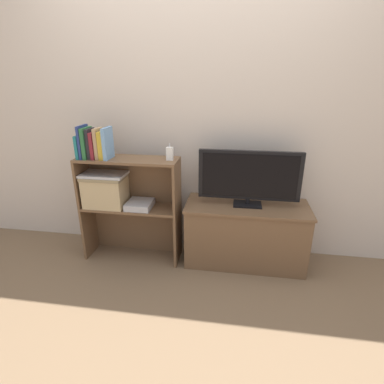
# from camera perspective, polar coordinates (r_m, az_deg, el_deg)

# --- Properties ---
(ground_plane) EXTENTS (16.00, 16.00, 0.00)m
(ground_plane) POSITION_cam_1_polar(r_m,az_deg,el_deg) (2.52, -0.47, -14.50)
(ground_plane) COLOR brown
(wall_back) EXTENTS (10.00, 0.05, 2.40)m
(wall_back) POSITION_cam_1_polar(r_m,az_deg,el_deg) (2.50, 1.09, 14.89)
(wall_back) COLOR beige
(wall_back) RESTS_ON ground_plane
(tv_stand) EXTENTS (0.98, 0.42, 0.52)m
(tv_stand) POSITION_cam_1_polar(r_m,az_deg,el_deg) (2.53, 10.09, -7.81)
(tv_stand) COLOR brown
(tv_stand) RESTS_ON ground_plane
(tv) EXTENTS (0.78, 0.14, 0.44)m
(tv) POSITION_cam_1_polar(r_m,az_deg,el_deg) (2.34, 10.86, 2.87)
(tv) COLOR black
(tv) RESTS_ON tv_stand
(bookshelf_lower_tier) EXTENTS (0.80, 0.26, 0.47)m
(bookshelf_lower_tier) POSITION_cam_1_polar(r_m,az_deg,el_deg) (2.64, -10.90, -5.76)
(bookshelf_lower_tier) COLOR brown
(bookshelf_lower_tier) RESTS_ON ground_plane
(bookshelf_upper_tier) EXTENTS (0.80, 0.26, 0.40)m
(bookshelf_upper_tier) POSITION_cam_1_polar(r_m,az_deg,el_deg) (2.48, -11.60, 3.26)
(bookshelf_upper_tier) COLOR brown
(bookshelf_upper_tier) RESTS_ON bookshelf_lower_tier
(book_teal) EXTENTS (0.02, 0.15, 0.18)m
(book_teal) POSITION_cam_1_polar(r_m,az_deg,el_deg) (2.50, -20.46, 8.15)
(book_teal) COLOR #1E7075
(book_teal) RESTS_ON bookshelf_upper_tier
(book_navy) EXTENTS (0.02, 0.16, 0.25)m
(book_navy) POSITION_cam_1_polar(r_m,az_deg,el_deg) (2.48, -19.98, 8.99)
(book_navy) COLOR navy
(book_navy) RESTS_ON bookshelf_upper_tier
(book_forest) EXTENTS (0.03, 0.16, 0.23)m
(book_forest) POSITION_cam_1_polar(r_m,az_deg,el_deg) (2.47, -19.35, 8.82)
(book_forest) COLOR #286638
(book_forest) RESTS_ON bookshelf_upper_tier
(book_charcoal) EXTENTS (0.02, 0.13, 0.23)m
(book_charcoal) POSITION_cam_1_polar(r_m,az_deg,el_deg) (2.45, -18.71, 8.75)
(book_charcoal) COLOR #232328
(book_charcoal) RESTS_ON bookshelf_upper_tier
(book_maroon) EXTENTS (0.03, 0.14, 0.20)m
(book_maroon) POSITION_cam_1_polar(r_m,az_deg,el_deg) (2.44, -18.02, 8.49)
(book_maroon) COLOR maroon
(book_maroon) RESTS_ON bookshelf_upper_tier
(book_tan) EXTENTS (0.03, 0.12, 0.23)m
(book_tan) POSITION_cam_1_polar(r_m,az_deg,el_deg) (2.42, -17.38, 8.83)
(book_tan) COLOR tan
(book_tan) RESTS_ON bookshelf_upper_tier
(book_mustard) EXTENTS (0.04, 0.13, 0.21)m
(book_mustard) POSITION_cam_1_polar(r_m,az_deg,el_deg) (2.41, -16.52, 8.57)
(book_mustard) COLOR gold
(book_mustard) RESTS_ON bookshelf_upper_tier
(book_skyblue) EXTENTS (0.03, 0.16, 0.24)m
(book_skyblue) POSITION_cam_1_polar(r_m,az_deg,el_deg) (2.39, -15.75, 8.92)
(book_skyblue) COLOR #709ECC
(book_skyblue) RESTS_ON bookshelf_upper_tier
(baby_monitor) EXTENTS (0.05, 0.04, 0.13)m
(baby_monitor) POSITION_cam_1_polar(r_m,az_deg,el_deg) (2.28, -4.26, 7.30)
(baby_monitor) COLOR white
(baby_monitor) RESTS_ON bookshelf_upper_tier
(storage_basket_left) EXTENTS (0.33, 0.23, 0.26)m
(storage_basket_left) POSITION_cam_1_polar(r_m,az_deg,el_deg) (2.53, -16.17, 0.47)
(storage_basket_left) COLOR tan
(storage_basket_left) RESTS_ON bookshelf_lower_tier
(laptop) EXTENTS (0.35, 0.21, 0.02)m
(laptop) POSITION_cam_1_polar(r_m,az_deg,el_deg) (2.49, -16.46, 3.25)
(laptop) COLOR #BCBCC1
(laptop) RESTS_ON storage_basket_left
(magazine_stack) EXTENTS (0.20, 0.22, 0.05)m
(magazine_stack) POSITION_cam_1_polar(r_m,az_deg,el_deg) (2.47, -9.91, -2.35)
(magazine_stack) COLOR #B2B2B7
(magazine_stack) RESTS_ON bookshelf_lower_tier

